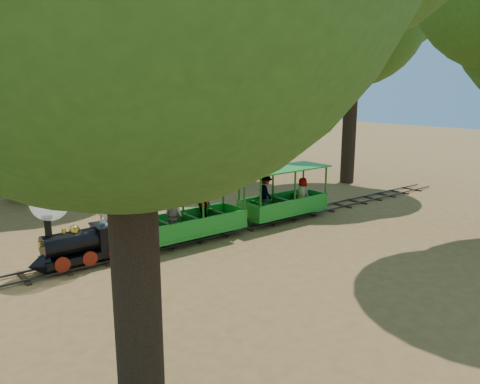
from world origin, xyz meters
TOP-DOWN VIEW (x-y plane):
  - ground at (0.00, 0.00)m, footprint 90.00×90.00m
  - track at (0.00, 0.00)m, footprint 22.00×1.00m
  - locomotive at (-5.57, 0.07)m, footprint 2.77×1.30m
  - carriage_front at (-2.07, 0.01)m, footprint 3.45×1.47m
  - carriage_rear at (1.73, 0.06)m, footprint 3.45×1.51m
  - oak_nc at (-2.03, 9.59)m, footprint 8.02×7.05m
  - oak_ne at (5.47, 7.58)m, footprint 7.36×6.48m
  - oak_e at (8.97, 3.09)m, footprint 8.39×7.38m
  - fence at (0.00, 8.00)m, footprint 18.10×0.10m
  - shrub_west at (-4.61, 9.30)m, footprint 2.41×1.85m
  - shrub_mid_w at (-4.36, 9.30)m, footprint 3.12×2.40m
  - shrub_mid_e at (3.94, 9.30)m, footprint 2.27×1.75m
  - shrub_east at (9.00, 9.30)m, footprint 2.28×1.75m

SIDE VIEW (x-z plane):
  - ground at x=0.00m, z-range 0.00..0.00m
  - track at x=0.00m, z-range 0.02..0.12m
  - fence at x=0.00m, z-range 0.08..1.08m
  - shrub_mid_e at x=3.94m, z-range 0.00..1.57m
  - shrub_east at x=9.00m, z-range 0.00..1.58m
  - carriage_rear at x=1.73m, z-range -0.09..1.70m
  - carriage_front at x=-2.07m, z-range -0.09..1.70m
  - shrub_west at x=-4.61m, z-range 0.00..1.67m
  - shrub_mid_w at x=-4.36m, z-range 0.00..2.16m
  - locomotive at x=-5.57m, z-range 0.19..3.37m
  - oak_ne at x=5.47m, z-range 2.13..11.71m
  - oak_nc at x=-2.03m, z-range 2.66..13.76m
  - oak_e at x=8.97m, z-range 2.67..14.06m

